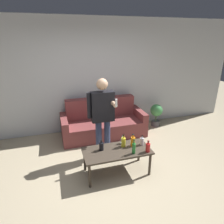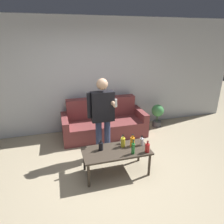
% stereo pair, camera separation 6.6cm
% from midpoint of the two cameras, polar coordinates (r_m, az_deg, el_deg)
% --- Properties ---
extents(ground_plane, '(16.00, 16.00, 0.00)m').
position_cam_midpoint_polar(ground_plane, '(3.47, 1.57, -19.82)').
color(ground_plane, tan).
extents(wall_back, '(8.00, 0.06, 2.70)m').
position_cam_midpoint_polar(wall_back, '(4.91, -6.28, 9.95)').
color(wall_back, silver).
rests_on(wall_back, ground_plane).
extents(couch, '(1.97, 0.81, 0.87)m').
position_cam_midpoint_polar(couch, '(4.85, -2.01, -3.08)').
color(couch, brown).
rests_on(couch, ground_plane).
extents(coffee_table, '(1.15, 0.55, 0.45)m').
position_cam_midpoint_polar(coffee_table, '(3.47, 1.78, -11.52)').
color(coffee_table, '#3D3328').
rests_on(coffee_table, ground_plane).
extents(bottle_orange, '(0.08, 0.08, 0.19)m').
position_cam_midpoint_polar(bottle_orange, '(3.42, -2.64, -9.66)').
color(bottle_orange, black).
rests_on(bottle_orange, coffee_table).
extents(bottle_green, '(0.08, 0.08, 0.23)m').
position_cam_midpoint_polar(bottle_green, '(3.54, 6.41, -8.37)').
color(bottle_green, orange).
rests_on(bottle_green, coffee_table).
extents(bottle_dark, '(0.07, 0.07, 0.18)m').
position_cam_midpoint_polar(bottle_dark, '(3.61, 8.99, -8.28)').
color(bottle_dark, silver).
rests_on(bottle_dark, coffee_table).
extents(bottle_yellow, '(0.06, 0.06, 0.25)m').
position_cam_midpoint_polar(bottle_yellow, '(3.32, 6.63, -10.27)').
color(bottle_yellow, '#23752D').
rests_on(bottle_yellow, coffee_table).
extents(bottle_red, '(0.08, 0.08, 0.23)m').
position_cam_midpoint_polar(bottle_red, '(3.51, 3.69, -8.55)').
color(bottle_red, yellow).
rests_on(bottle_red, coffee_table).
extents(bottle_clear, '(0.07, 0.07, 0.21)m').
position_cam_midpoint_polar(bottle_clear, '(3.41, 10.62, -10.00)').
color(bottle_clear, '#B21E1E').
rests_on(bottle_clear, coffee_table).
extents(wine_glass_near, '(0.07, 0.07, 0.16)m').
position_cam_midpoint_polar(wine_glass_near, '(3.59, 3.41, -7.44)').
color(wine_glass_near, silver).
rests_on(wine_glass_near, coffee_table).
extents(person_standing_front, '(0.50, 0.41, 1.57)m').
position_cam_midpoint_polar(person_standing_front, '(3.75, -2.25, -0.26)').
color(person_standing_front, navy).
rests_on(person_standing_front, ground_plane).
extents(potted_plant, '(0.32, 0.32, 0.60)m').
position_cam_midpoint_polar(potted_plant, '(5.40, 13.22, -0.25)').
color(potted_plant, '#4C4C51').
rests_on(potted_plant, ground_plane).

